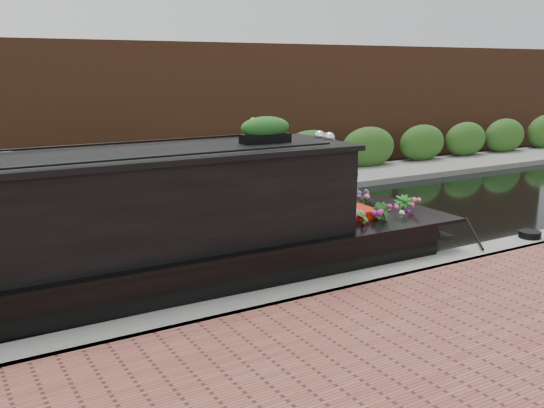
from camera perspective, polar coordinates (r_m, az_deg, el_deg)
ground at (r=11.18m, az=-9.23°, el=-4.50°), size 80.00×80.00×0.00m
near_bank_coping at (r=8.37m, az=-0.72°, el=-10.36°), size 40.00×0.60×0.50m
far_bank_path at (r=15.05m, az=-15.16°, el=-0.29°), size 40.00×2.40×0.34m
far_hedge at (r=15.90m, az=-16.04°, el=0.35°), size 40.00×1.10×2.80m
far_brick_wall at (r=17.90m, az=-17.79°, el=1.59°), size 40.00×1.00×8.00m
narrowboat at (r=8.55m, az=-18.11°, el=-4.61°), size 11.89×2.31×2.78m
rope_fender at (r=11.79m, az=13.95°, el=-2.99°), size 0.32×0.34×0.32m
coiled_mooring_rope at (r=11.99m, az=23.10°, el=-2.65°), size 0.39×0.39×0.12m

